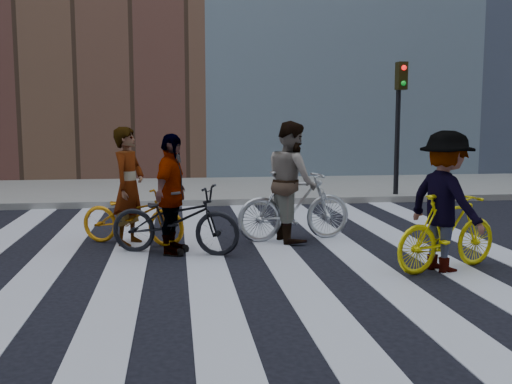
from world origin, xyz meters
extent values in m
plane|color=black|center=(0.00, 0.00, 0.00)|extent=(100.00, 100.00, 0.00)
cube|color=gray|center=(0.00, 7.50, 0.07)|extent=(100.00, 5.00, 0.15)
cube|color=silver|center=(-2.75, 0.00, 0.01)|extent=(0.55, 10.00, 0.01)
cube|color=silver|center=(-1.65, 0.00, 0.01)|extent=(0.55, 10.00, 0.01)
cube|color=silver|center=(-0.55, 0.00, 0.01)|extent=(0.55, 10.00, 0.01)
cube|color=silver|center=(0.55, 0.00, 0.01)|extent=(0.55, 10.00, 0.01)
cube|color=silver|center=(1.65, 0.00, 0.01)|extent=(0.55, 10.00, 0.01)
cube|color=silver|center=(2.75, 0.00, 0.01)|extent=(0.55, 10.00, 0.01)
cube|color=silver|center=(3.85, 0.00, 0.01)|extent=(0.55, 10.00, 0.01)
cylinder|color=black|center=(4.40, 5.40, 1.60)|extent=(0.12, 0.12, 3.20)
cube|color=black|center=(4.40, 5.25, 3.00)|extent=(0.22, 0.28, 0.65)
sphere|color=red|center=(4.40, 5.10, 3.18)|extent=(0.12, 0.12, 0.12)
sphere|color=#0CCC26|center=(4.40, 5.10, 2.82)|extent=(0.12, 0.12, 0.12)
imported|color=#C3760A|center=(-1.65, 1.05, 0.47)|extent=(1.88, 1.30, 0.94)
imported|color=#B6BBC1|center=(0.98, 1.01, 0.58)|extent=(2.00, 0.83, 1.17)
imported|color=yellow|center=(2.62, -1.17, 0.52)|extent=(1.79, 1.06, 1.04)
imported|color=black|center=(-0.97, 0.29, 0.52)|extent=(2.09, 1.28, 1.04)
imported|color=slate|center=(-1.70, 1.05, 0.94)|extent=(0.69, 0.81, 1.89)
imported|color=slate|center=(0.93, 1.01, 0.99)|extent=(0.88, 1.06, 1.98)
imported|color=slate|center=(2.57, -1.17, 0.93)|extent=(1.07, 1.37, 1.87)
imported|color=slate|center=(-1.02, 0.29, 0.90)|extent=(0.75, 1.14, 1.80)
camera|label=1|loc=(-0.96, -8.58, 2.05)|focal=42.00mm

